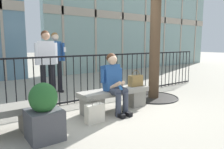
{
  "coord_description": "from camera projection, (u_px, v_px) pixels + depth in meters",
  "views": [
    {
      "loc": [
        -2.64,
        -3.49,
        1.41
      ],
      "look_at": [
        0.0,
        0.1,
        0.75
      ],
      "focal_mm": 34.1,
      "sensor_mm": 36.0,
      "label": 1
    }
  ],
  "objects": [
    {
      "name": "ground_plane",
      "position": [
        115.0,
        110.0,
        4.54
      ],
      "size": [
        60.0,
        60.0,
        0.0
      ],
      "primitive_type": "plane",
      "color": "#A8A091"
    },
    {
      "name": "stone_bench",
      "position": [
        115.0,
        97.0,
        4.5
      ],
      "size": [
        1.6,
        0.44,
        0.45
      ],
      "color": "gray",
      "rests_on": "ground"
    },
    {
      "name": "seated_person_with_phone",
      "position": [
        114.0,
        81.0,
        4.27
      ],
      "size": [
        0.52,
        0.66,
        1.21
      ],
      "color": "#383D4C",
      "rests_on": "ground"
    },
    {
      "name": "handbag_on_bench",
      "position": [
        136.0,
        80.0,
        4.78
      ],
      "size": [
        0.33,
        0.15,
        0.36
      ],
      "color": "olive",
      "rests_on": "stone_bench"
    },
    {
      "name": "shopping_bag",
      "position": [
        95.0,
        113.0,
        3.79
      ],
      "size": [
        0.34,
        0.16,
        0.44
      ],
      "color": "beige",
      "rests_on": "ground"
    },
    {
      "name": "bystander_at_railing",
      "position": [
        56.0,
        58.0,
        6.04
      ],
      "size": [
        0.55,
        0.43,
        1.71
      ],
      "color": "black",
      "rests_on": "ground"
    },
    {
      "name": "bystander_further_back",
      "position": [
        47.0,
        60.0,
        5.12
      ],
      "size": [
        0.55,
        0.33,
        1.71
      ],
      "color": "black",
      "rests_on": "ground"
    },
    {
      "name": "plaza_railing",
      "position": [
        91.0,
        77.0,
        5.24
      ],
      "size": [
        8.21,
        0.04,
        1.13
      ],
      "color": "black",
      "rests_on": "ground"
    },
    {
      "name": "planter",
      "position": [
        44.0,
        114.0,
        3.09
      ],
      "size": [
        0.48,
        0.48,
        0.85
      ],
      "color": "#4C4C51",
      "rests_on": "ground"
    }
  ]
}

